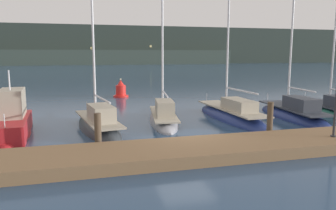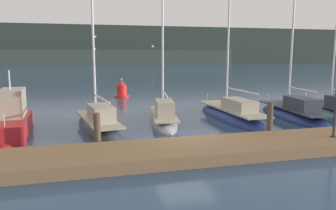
% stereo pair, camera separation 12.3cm
% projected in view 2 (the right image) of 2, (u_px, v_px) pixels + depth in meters
% --- Properties ---
extents(ground_plane, '(400.00, 400.00, 0.00)m').
position_uv_depth(ground_plane, '(185.00, 141.00, 15.08)').
color(ground_plane, navy).
extents(dock, '(32.70, 2.80, 0.45)m').
position_uv_depth(dock, '(202.00, 150.00, 12.91)').
color(dock, brown).
rests_on(dock, ground).
extents(mooring_pile_1, '(0.28, 0.28, 1.59)m').
position_uv_depth(mooring_pile_1, '(97.00, 132.00, 13.42)').
color(mooring_pile_1, '#4C3D2D').
rests_on(mooring_pile_1, ground).
extents(mooring_pile_2, '(0.28, 0.28, 1.75)m').
position_uv_depth(mooring_pile_2, '(270.00, 121.00, 15.37)').
color(mooring_pile_2, '#4C3D2D').
rests_on(mooring_pile_2, ground).
extents(motorboat_berth_2, '(1.94, 5.32, 3.67)m').
position_uv_depth(motorboat_berth_2, '(13.00, 126.00, 16.10)').
color(motorboat_berth_2, red).
rests_on(motorboat_berth_2, ground).
extents(sailboat_berth_3, '(2.78, 6.82, 8.99)m').
position_uv_depth(sailboat_berth_3, '(99.00, 128.00, 17.20)').
color(sailboat_berth_3, '#2D3338').
rests_on(sailboat_berth_3, ground).
extents(sailboat_berth_4, '(2.56, 6.58, 8.88)m').
position_uv_depth(sailboat_berth_4, '(164.00, 120.00, 19.16)').
color(sailboat_berth_4, gray).
rests_on(sailboat_berth_4, ground).
extents(sailboat_berth_5, '(2.13, 8.03, 11.76)m').
position_uv_depth(sailboat_berth_5, '(231.00, 117.00, 20.06)').
color(sailboat_berth_5, navy).
rests_on(sailboat_berth_5, ground).
extents(sailboat_berth_6, '(2.54, 7.47, 9.87)m').
position_uv_depth(sailboat_berth_6, '(294.00, 116.00, 20.41)').
color(sailboat_berth_6, navy).
rests_on(sailboat_berth_6, ground).
extents(channel_buoy, '(1.40, 1.40, 1.72)m').
position_uv_depth(channel_buoy, '(122.00, 90.00, 30.44)').
color(channel_buoy, red).
rests_on(channel_buoy, ground).
extents(hillside_backdrop, '(240.00, 23.00, 14.71)m').
position_uv_depth(hillside_backdrop, '(88.00, 47.00, 128.21)').
color(hillside_backdrop, '#28332D').
rests_on(hillside_backdrop, ground).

